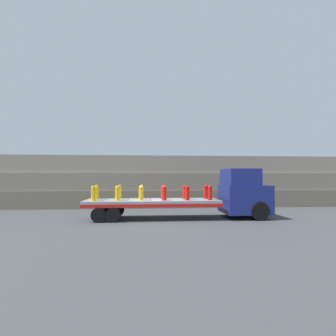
{
  "coord_description": "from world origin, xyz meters",
  "views": [
    {
      "loc": [
        -0.37,
        -16.09,
        2.55
      ],
      "look_at": [
        0.96,
        0.0,
        3.1
      ],
      "focal_mm": 28.0,
      "sensor_mm": 36.0,
      "label": 1
    }
  ],
  "objects": [
    {
      "name": "fire_hydrant_red_far_4",
      "position": [
        2.07,
        0.53,
        1.59
      ],
      "size": [
        0.32,
        0.51,
        0.88
      ],
      "color": "red",
      "rests_on": "flatbed_trailer"
    },
    {
      "name": "fire_hydrant_red_near_5",
      "position": [
        3.44,
        -0.53,
        1.59
      ],
      "size": [
        0.32,
        0.51,
        0.88
      ],
      "color": "red",
      "rests_on": "flatbed_trailer"
    },
    {
      "name": "fire_hydrant_red_far_5",
      "position": [
        3.44,
        0.53,
        1.59
      ],
      "size": [
        0.32,
        0.51,
        0.88
      ],
      "color": "red",
      "rests_on": "flatbed_trailer"
    },
    {
      "name": "fire_hydrant_red_far_3",
      "position": [
        0.69,
        0.53,
        1.59
      ],
      "size": [
        0.32,
        0.51,
        0.88
      ],
      "color": "red",
      "rests_on": "flatbed_trailer"
    },
    {
      "name": "fire_hydrant_yellow_near_2",
      "position": [
        -0.69,
        -0.53,
        1.59
      ],
      "size": [
        0.32,
        0.51,
        0.88
      ],
      "color": "gold",
      "rests_on": "flatbed_trailer"
    },
    {
      "name": "rock_cliff",
      "position": [
        0.0,
        6.79,
        2.16
      ],
      "size": [
        60.0,
        3.3,
        4.32
      ],
      "color": "#706656",
      "rests_on": "ground_plane"
    },
    {
      "name": "fire_hydrant_yellow_far_1",
      "position": [
        -2.07,
        0.53,
        1.59
      ],
      "size": [
        0.32,
        0.51,
        0.88
      ],
      "color": "gold",
      "rests_on": "flatbed_trailer"
    },
    {
      "name": "cargo_strap_front",
      "position": [
        -0.69,
        0.0,
        2.04
      ],
      "size": [
        0.05,
        2.6,
        0.01
      ],
      "color": "yellow",
      "rests_on": "fire_hydrant_yellow_near_2"
    },
    {
      "name": "flatbed_trailer",
      "position": [
        -0.55,
        0.0,
        0.93
      ],
      "size": [
        8.09,
        2.51,
        1.16
      ],
      "color": "gray",
      "rests_on": "ground_plane"
    },
    {
      "name": "fire_hydrant_red_near_3",
      "position": [
        0.69,
        -0.53,
        1.59
      ],
      "size": [
        0.32,
        0.51,
        0.88
      ],
      "color": "red",
      "rests_on": "flatbed_trailer"
    },
    {
      "name": "cargo_strap_middle",
      "position": [
        -2.07,
        0.0,
        2.04
      ],
      "size": [
        0.05,
        2.6,
        0.01
      ],
      "color": "yellow",
      "rests_on": "fire_hydrant_yellow_near_1"
    },
    {
      "name": "cargo_strap_rear",
      "position": [
        -3.44,
        0.0,
        2.04
      ],
      "size": [
        0.05,
        2.6,
        0.01
      ],
      "color": "yellow",
      "rests_on": "fire_hydrant_yellow_near_0"
    },
    {
      "name": "fire_hydrant_red_near_4",
      "position": [
        2.07,
        -0.53,
        1.59
      ],
      "size": [
        0.32,
        0.51,
        0.88
      ],
      "color": "red",
      "rests_on": "flatbed_trailer"
    },
    {
      "name": "fire_hydrant_yellow_far_0",
      "position": [
        -3.44,
        0.53,
        1.59
      ],
      "size": [
        0.32,
        0.51,
        0.88
      ],
      "color": "gold",
      "rests_on": "flatbed_trailer"
    },
    {
      "name": "ground_plane",
      "position": [
        0.0,
        0.0,
        0.0
      ],
      "size": [
        120.0,
        120.0,
        0.0
      ],
      "primitive_type": "plane",
      "color": "#3F4244"
    },
    {
      "name": "fire_hydrant_yellow_near_1",
      "position": [
        -2.07,
        -0.53,
        1.59
      ],
      "size": [
        0.32,
        0.51,
        0.88
      ],
      "color": "gold",
      "rests_on": "flatbed_trailer"
    },
    {
      "name": "fire_hydrant_yellow_near_0",
      "position": [
        -3.44,
        -0.53,
        1.59
      ],
      "size": [
        0.32,
        0.51,
        0.88
      ],
      "color": "gold",
      "rests_on": "flatbed_trailer"
    },
    {
      "name": "truck_cab",
      "position": [
        5.82,
        0.0,
        1.51
      ],
      "size": [
        2.71,
        2.71,
        3.05
      ],
      "color": "navy",
      "rests_on": "ground_plane"
    },
    {
      "name": "fire_hydrant_yellow_far_2",
      "position": [
        -0.69,
        0.53,
        1.59
      ],
      "size": [
        0.32,
        0.51,
        0.88
      ],
      "color": "gold",
      "rests_on": "flatbed_trailer"
    }
  ]
}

